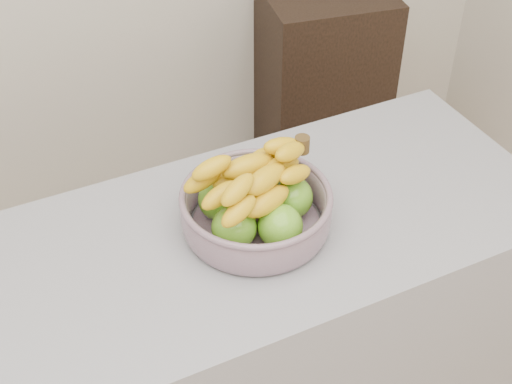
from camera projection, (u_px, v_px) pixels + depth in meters
room_shell at (302, 117)px, 0.45m from camera, size 4.05×4.05×2.73m
cabinet at (322, 92)px, 2.88m from camera, size 0.53×0.45×0.85m
fruit_bowl at (256, 206)px, 1.53m from camera, size 0.33×0.33×0.19m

